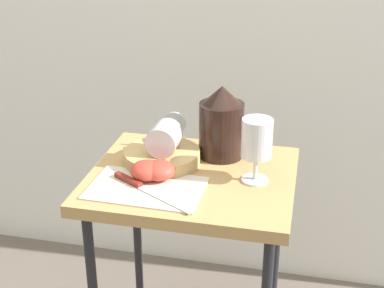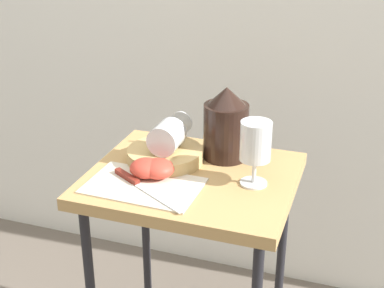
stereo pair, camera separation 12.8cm
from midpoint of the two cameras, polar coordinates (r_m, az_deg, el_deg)
name	(u,v)px [view 1 (the left image)]	position (r m, az deg, el deg)	size (l,w,h in m)	color
curtain_drape	(232,6)	(1.77, 2.05, 14.04)	(2.40, 0.03, 1.94)	white
table	(192,203)	(1.37, -2.71, -6.18)	(0.49, 0.42, 0.67)	tan
linen_napkin	(146,188)	(1.27, -7.65, -4.63)	(0.26, 0.17, 0.00)	beige
basket_tray	(162,157)	(1.38, -5.79, -1.41)	(0.19, 0.19, 0.04)	tan
pitcher	(222,128)	(1.39, 0.47, 1.59)	(0.17, 0.11, 0.19)	black
wine_glass_upright	(257,142)	(1.25, 3.82, 0.14)	(0.07, 0.07, 0.16)	silver
wine_glass_tipped_near	(165,137)	(1.35, -5.57, 0.62)	(0.08, 0.15, 0.08)	silver
apple_half_left	(159,170)	(1.30, -6.28, -2.79)	(0.08, 0.08, 0.04)	#CC3D2D
apple_half_right	(147,170)	(1.30, -7.54, -2.79)	(0.08, 0.08, 0.04)	#CC3D2D
knife	(140,186)	(1.27, -8.27, -4.44)	(0.22, 0.14, 0.01)	silver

